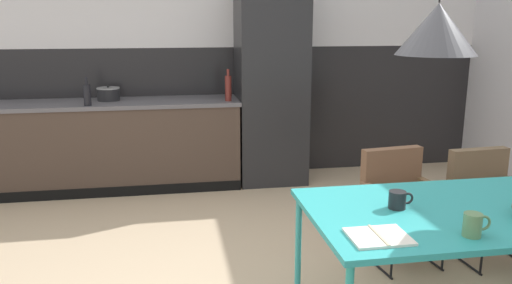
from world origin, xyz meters
TOP-DOWN VIEW (x-y plane):
  - back_wall_splashback_dark at (0.00, 2.83)m, footprint 6.12×0.12m
  - kitchen_counter at (-1.38, 2.47)m, footprint 3.08×0.63m
  - refrigerator_column at (0.51, 2.47)m, footprint 0.70×0.60m
  - dining_table at (1.08, -0.50)m, footprint 1.92×0.91m
  - armchair_far_side at (1.67, 0.41)m, footprint 0.52×0.50m
  - armchair_head_of_table at (1.04, 0.47)m, footprint 0.54×0.53m
  - open_book at (0.35, -0.76)m, footprint 0.26×0.23m
  - mug_dark_espresso at (0.59, -0.43)m, footprint 0.13×0.09m
  - mug_glass_clear at (0.76, -0.81)m, footprint 0.13×0.08m
  - cooking_pot at (-1.14, 2.54)m, footprint 0.23×0.23m
  - bottle_vinegar_dark at (0.05, 2.30)m, footprint 0.06×0.06m
  - bottle_wine_green at (-1.30, 2.24)m, footprint 0.07×0.07m
  - pendant_lamp_over_table_near at (0.70, -0.49)m, footprint 0.38×0.38m

SIDE VIEW (x-z plane):
  - kitchen_counter at x=-1.38m, z-range 0.00..0.89m
  - armchair_far_side at x=1.67m, z-range 0.10..0.87m
  - armchair_head_of_table at x=1.04m, z-range 0.10..0.89m
  - back_wall_splashback_dark at x=0.00m, z-range 0.00..1.40m
  - dining_table at x=1.08m, z-range 0.33..1.08m
  - open_book at x=0.35m, z-range 0.75..0.76m
  - mug_dark_espresso at x=0.59m, z-range 0.75..0.84m
  - mug_glass_clear at x=0.76m, z-range 0.75..0.86m
  - cooking_pot at x=-1.14m, z-range 0.88..1.04m
  - refrigerator_column at x=0.51m, z-range 0.00..1.98m
  - bottle_wine_green at x=-1.30m, z-range 0.87..1.14m
  - bottle_vinegar_dark at x=0.05m, z-range 0.87..1.19m
  - pendant_lamp_over_table_near at x=0.70m, z-range 1.03..2.26m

